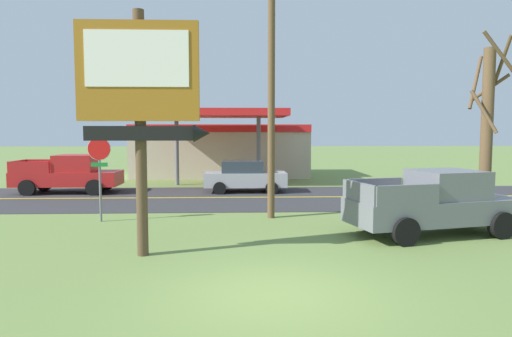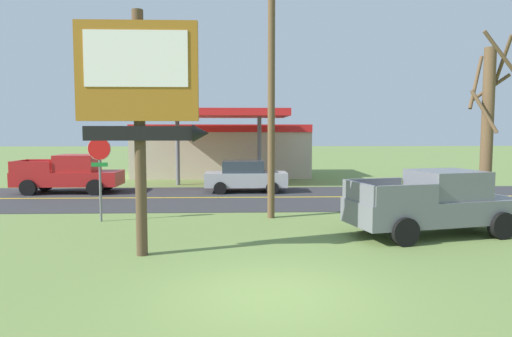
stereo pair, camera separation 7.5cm
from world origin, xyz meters
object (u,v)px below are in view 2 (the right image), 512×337
utility_pole (271,72)px  bare_tree (487,129)px  motel_sign (140,93)px  gas_station (222,148)px  car_silver_near_lane (245,176)px  pickup_red_on_road (70,174)px  stop_sign (100,164)px  pickup_grey_parked_on_lawn (435,203)px

utility_pole → bare_tree: 7.74m
motel_sign → gas_station: size_ratio=0.51×
car_silver_near_lane → bare_tree: bearing=-44.1°
pickup_red_on_road → gas_station: bearing=50.6°
bare_tree → stop_sign: bearing=178.1°
utility_pole → pickup_red_on_road: bearing=144.2°
pickup_grey_parked_on_lawn → stop_sign: bearing=167.3°
pickup_grey_parked_on_lawn → car_silver_near_lane: size_ratio=1.31×
stop_sign → gas_station: bearing=77.7°
utility_pole → car_silver_near_lane: size_ratio=2.35×
pickup_grey_parked_on_lawn → car_silver_near_lane: 11.49m
utility_pole → gas_station: (-2.38, 16.09, -3.32)m
bare_tree → car_silver_near_lane: bare_tree is taller
bare_tree → pickup_grey_parked_on_lawn: 3.99m
pickup_red_on_road → car_silver_near_lane: pickup_red_on_road is taller
gas_station → pickup_red_on_road: size_ratio=2.31×
motel_sign → bare_tree: (10.97, 4.13, -0.85)m
stop_sign → utility_pole: 6.83m
pickup_red_on_road → bare_tree: bearing=-25.0°
motel_sign → car_silver_near_lane: size_ratio=1.45×
stop_sign → pickup_grey_parked_on_lawn: (10.79, -2.43, -1.06)m
bare_tree → gas_station: size_ratio=0.53×
gas_station → car_silver_near_lane: gas_station is taller
stop_sign → utility_pole: utility_pole is taller
car_silver_near_lane → utility_pole: bearing=-83.1°
bare_tree → pickup_grey_parked_on_lawn: bearing=-142.8°
utility_pole → pickup_grey_parked_on_lawn: (4.79, -2.94, -4.30)m
pickup_grey_parked_on_lawn → bare_tree: bearing=37.2°
motel_sign → utility_pole: utility_pole is taller
utility_pole → car_silver_near_lane: utility_pole is taller
pickup_grey_parked_on_lawn → car_silver_near_lane: pickup_grey_parked_on_lawn is taller
stop_sign → gas_station: (3.61, 16.59, -0.08)m
gas_station → pickup_grey_parked_on_lawn: size_ratio=2.18×
utility_pole → pickup_red_on_road: (-9.80, 7.06, -4.30)m
utility_pole → car_silver_near_lane: 8.38m
motel_sign → pickup_grey_parked_on_lawn: size_ratio=1.11×
bare_tree → pickup_red_on_road: bearing=155.0°
bare_tree → car_silver_near_lane: bearing=135.9°
bare_tree → car_silver_near_lane: (-8.27, 8.01, -2.40)m
utility_pole → gas_station: size_ratio=0.82×
stop_sign → motel_sign: bearing=-62.0°
gas_station → car_silver_near_lane: (1.53, -9.03, -1.11)m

